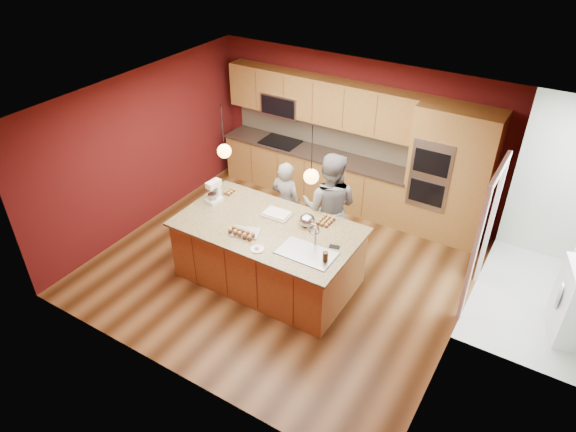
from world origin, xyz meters
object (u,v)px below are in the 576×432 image
Objects in this scene: mixing_bowl at (307,220)px; person_left at (286,203)px; person_right at (329,207)px; stand_mixer at (214,193)px; island at (269,253)px.

person_left is at bearing 138.49° from mixing_bowl.
stand_mixer is at bearing 14.38° from person_right.
stand_mixer reaches higher than mixing_bowl.
stand_mixer is at bearing 172.48° from island.
island is at bearing 50.21° from person_right.
person_right is at bearing 64.54° from island.
island is 1.45× the size of person_right.
stand_mixer is (-1.56, -0.86, 0.21)m from person_right.
island is at bearing -146.88° from mixing_bowl.
person_left is at bearing 107.49° from island.
person_left reaches higher than mixing_bowl.
stand_mixer is (-0.77, -0.86, 0.39)m from person_left.
mixing_bowl is at bearing 139.53° from person_left.
island is 7.59× the size of stand_mixer.
person_left is (-0.32, 1.00, 0.24)m from island.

